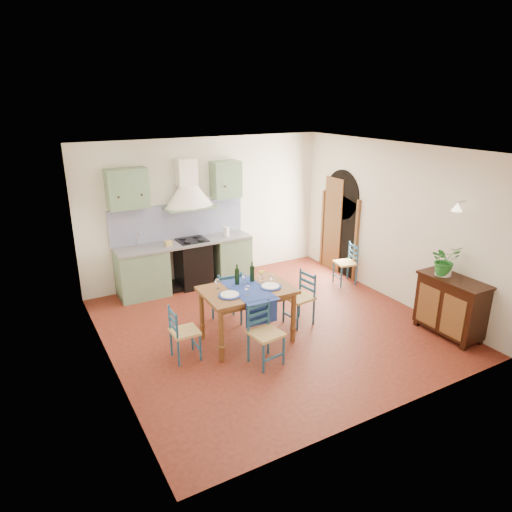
# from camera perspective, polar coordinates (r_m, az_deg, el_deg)

# --- Properties ---
(floor) EXTENTS (5.00, 5.00, 0.00)m
(floor) POSITION_cam_1_polar(r_m,az_deg,el_deg) (7.48, 1.87, -8.71)
(floor) COLOR #4A1810
(floor) RESTS_ON ground
(back_wall) EXTENTS (5.00, 0.96, 2.80)m
(back_wall) POSITION_cam_1_polar(r_m,az_deg,el_deg) (8.82, -8.38, 2.89)
(back_wall) COLOR beige
(back_wall) RESTS_ON ground
(right_wall) EXTENTS (0.26, 5.00, 2.80)m
(right_wall) POSITION_cam_1_polar(r_m,az_deg,el_deg) (8.65, 15.36, 4.05)
(right_wall) COLOR beige
(right_wall) RESTS_ON ground
(left_wall) EXTENTS (0.04, 5.00, 2.80)m
(left_wall) POSITION_cam_1_polar(r_m,az_deg,el_deg) (6.10, -18.58, -2.01)
(left_wall) COLOR beige
(left_wall) RESTS_ON ground
(ceiling) EXTENTS (5.00, 5.00, 0.01)m
(ceiling) POSITION_cam_1_polar(r_m,az_deg,el_deg) (6.64, 2.14, 13.19)
(ceiling) COLOR white
(ceiling) RESTS_ON back_wall
(dining_table) EXTENTS (1.35, 1.02, 1.16)m
(dining_table) POSITION_cam_1_polar(r_m,az_deg,el_deg) (6.75, -1.07, -4.89)
(dining_table) COLOR brown
(dining_table) RESTS_ON ground
(chair_near) EXTENTS (0.45, 0.45, 0.87)m
(chair_near) POSITION_cam_1_polar(r_m,az_deg,el_deg) (6.33, 1.09, -9.64)
(chair_near) COLOR navy
(chair_near) RESTS_ON ground
(chair_far) EXTENTS (0.47, 0.47, 0.91)m
(chair_far) POSITION_cam_1_polar(r_m,az_deg,el_deg) (7.39, -3.62, -5.03)
(chair_far) COLOR navy
(chair_far) RESTS_ON ground
(chair_left) EXTENTS (0.38, 0.38, 0.79)m
(chair_left) POSITION_cam_1_polar(r_m,az_deg,el_deg) (6.50, -9.12, -9.43)
(chair_left) COLOR navy
(chair_left) RESTS_ON ground
(chair_right) EXTENTS (0.45, 0.45, 0.86)m
(chair_right) POSITION_cam_1_polar(r_m,az_deg,el_deg) (7.42, 5.57, -5.19)
(chair_right) COLOR navy
(chair_right) RESTS_ON ground
(chair_spare) EXTENTS (0.44, 0.44, 0.81)m
(chair_spare) POSITION_cam_1_polar(r_m,az_deg,el_deg) (9.13, 11.26, -0.88)
(chair_spare) COLOR navy
(chair_spare) RESTS_ON ground
(sideboard) EXTENTS (0.50, 1.05, 0.94)m
(sideboard) POSITION_cam_1_polar(r_m,az_deg,el_deg) (7.61, 23.16, -5.59)
(sideboard) COLOR black
(sideboard) RESTS_ON ground
(potted_plant) EXTENTS (0.50, 0.46, 0.48)m
(potted_plant) POSITION_cam_1_polar(r_m,az_deg,el_deg) (7.46, 22.54, -0.48)
(potted_plant) COLOR #1E6B23
(potted_plant) RESTS_ON sideboard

